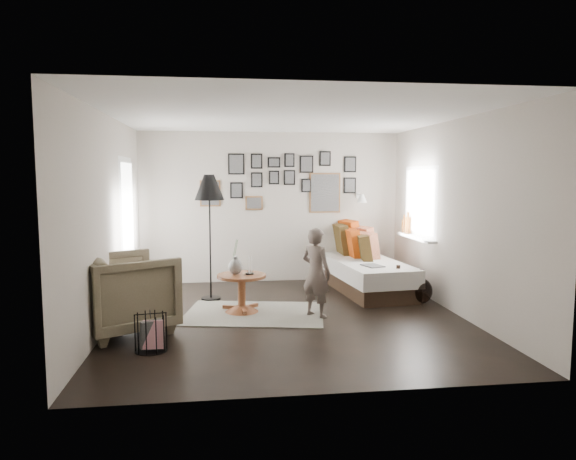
{
  "coord_description": "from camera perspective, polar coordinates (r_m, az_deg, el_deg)",
  "views": [
    {
      "loc": [
        -0.86,
        -6.51,
        1.84
      ],
      "look_at": [
        0.05,
        0.5,
        1.1
      ],
      "focal_mm": 32.0,
      "sensor_mm": 36.0,
      "label": 1
    }
  ],
  "objects": [
    {
      "name": "child",
      "position": [
        6.73,
        3.14,
        -4.75
      ],
      "size": [
        0.5,
        0.51,
        1.18
      ],
      "primitive_type": "imported",
      "rotation": [
        0.0,
        0.0,
        2.33
      ],
      "color": "#61534C",
      "rests_on": "ground"
    },
    {
      "name": "pedestal_table",
      "position": [
        7.03,
        -5.16,
        -7.19
      ],
      "size": [
        0.66,
        0.66,
        0.52
      ],
      "rotation": [
        0.0,
        0.0,
        0.37
      ],
      "color": "brown",
      "rests_on": "ground"
    },
    {
      "name": "gallery_wall",
      "position": [
        8.97,
        -0.05,
        5.36
      ],
      "size": [
        2.74,
        0.03,
        1.08
      ],
      "color": "brown",
      "rests_on": "wall_back"
    },
    {
      "name": "door_left",
      "position": [
        7.87,
        -17.42,
        -0.06
      ],
      "size": [
        0.0,
        2.14,
        2.14
      ],
      "color": "white",
      "rests_on": "wall_left"
    },
    {
      "name": "wall_right",
      "position": [
        7.24,
        18.09,
        1.4
      ],
      "size": [
        0.0,
        4.8,
        4.8
      ],
      "primitive_type": "plane",
      "rotation": [
        1.57,
        0.0,
        -1.57
      ],
      "color": "#ADA497",
      "rests_on": "ground"
    },
    {
      "name": "magazine_on_daybed",
      "position": [
        7.81,
        9.39,
        -3.94
      ],
      "size": [
        0.33,
        0.39,
        0.02
      ],
      "primitive_type": "cube",
      "rotation": [
        0.0,
        0.0,
        0.28
      ],
      "color": "black",
      "rests_on": "daybed"
    },
    {
      "name": "floor_lamp",
      "position": [
        7.64,
        -8.73,
        4.19
      ],
      "size": [
        0.44,
        0.44,
        1.87
      ],
      "rotation": [
        0.0,
        0.0,
        0.17
      ],
      "color": "black",
      "rests_on": "ground"
    },
    {
      "name": "vase",
      "position": [
        6.96,
        -5.86,
        -3.74
      ],
      "size": [
        0.19,
        0.19,
        0.47
      ],
      "color": "black",
      "rests_on": "pedestal_table"
    },
    {
      "name": "window_right",
      "position": [
        8.47,
        13.65,
        -0.35
      ],
      "size": [
        0.15,
        1.32,
        1.3
      ],
      "color": "white",
      "rests_on": "wall_right"
    },
    {
      "name": "wall_front",
      "position": [
        4.23,
        4.4,
        -1.39
      ],
      "size": [
        4.5,
        0.0,
        4.5
      ],
      "primitive_type": "plane",
      "rotation": [
        -1.57,
        0.0,
        0.0
      ],
      "color": "#ADA497",
      "rests_on": "ground"
    },
    {
      "name": "ceiling",
      "position": [
        6.61,
        0.13,
        12.58
      ],
      "size": [
        4.8,
        4.8,
        0.0
      ],
      "primitive_type": "plane",
      "rotation": [
        3.14,
        0.0,
        0.0
      ],
      "color": "white",
      "rests_on": "wall_back"
    },
    {
      "name": "demijohn_large",
      "position": [
        7.73,
        12.1,
        -6.3
      ],
      "size": [
        0.37,
        0.37,
        0.55
      ],
      "color": "black",
      "rests_on": "ground"
    },
    {
      "name": "rug",
      "position": [
        7.0,
        -3.74,
        -9.22
      ],
      "size": [
        2.05,
        1.61,
        0.01
      ],
      "primitive_type": "cube",
      "rotation": [
        0.0,
        0.0,
        -0.19
      ],
      "color": "beige",
      "rests_on": "ground"
    },
    {
      "name": "wall_sconce",
      "position": [
        8.98,
        8.19,
        3.51
      ],
      "size": [
        0.18,
        0.36,
        0.16
      ],
      "color": "white",
      "rests_on": "wall_back"
    },
    {
      "name": "magazine_basket",
      "position": [
        5.71,
        -14.98,
        -10.95
      ],
      "size": [
        0.37,
        0.37,
        0.4
      ],
      "rotation": [
        0.0,
        0.0,
        0.16
      ],
      "color": "black",
      "rests_on": "ground"
    },
    {
      "name": "armchair_cushion",
      "position": [
        6.44,
        -17.4,
        -6.5
      ],
      "size": [
        0.58,
        0.59,
        0.19
      ],
      "primitive_type": "cube",
      "rotation": [
        -0.21,
        0.0,
        0.5
      ],
      "color": "silver",
      "rests_on": "armchair"
    },
    {
      "name": "demijohn_small",
      "position": [
        7.74,
        14.58,
        -6.54
      ],
      "size": [
        0.32,
        0.32,
        0.5
      ],
      "color": "black",
      "rests_on": "ground"
    },
    {
      "name": "daybed",
      "position": [
        8.47,
        8.42,
        -4.22
      ],
      "size": [
        1.17,
        2.32,
        1.08
      ],
      "rotation": [
        0.0,
        0.0,
        0.11
      ],
      "color": "black",
      "rests_on": "ground"
    },
    {
      "name": "ground",
      "position": [
        6.82,
        0.13,
        -9.68
      ],
      "size": [
        4.8,
        4.8,
        0.0
      ],
      "primitive_type": "plane",
      "color": "black",
      "rests_on": "ground"
    },
    {
      "name": "armchair",
      "position": [
        6.4,
        -17.6,
        -6.68
      ],
      "size": [
        1.4,
        1.39,
        0.94
      ],
      "primitive_type": "imported",
      "rotation": [
        0.0,
        0.0,
        2.1
      ],
      "color": "brown",
      "rests_on": "ground"
    },
    {
      "name": "wall_back",
      "position": [
        8.97,
        -1.89,
        2.53
      ],
      "size": [
        4.5,
        0.0,
        4.5
      ],
      "primitive_type": "plane",
      "rotation": [
        1.57,
        0.0,
        0.0
      ],
      "color": "#ADA497",
      "rests_on": "ground"
    },
    {
      "name": "wall_left",
      "position": [
        6.68,
        -19.39,
        1.0
      ],
      "size": [
        0.0,
        4.8,
        4.8
      ],
      "primitive_type": "plane",
      "rotation": [
        1.57,
        0.0,
        1.57
      ],
      "color": "#ADA497",
      "rests_on": "ground"
    },
    {
      "name": "candles",
      "position": [
        6.96,
        -4.29,
        -3.96
      ],
      "size": [
        0.11,
        0.11,
        0.25
      ],
      "color": "black",
      "rests_on": "pedestal_table"
    }
  ]
}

